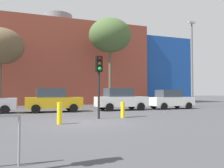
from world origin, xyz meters
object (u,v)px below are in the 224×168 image
object	(u,v)px
parked_car_4	(170,99)
bollard_yellow_1	(60,113)
parked_car_3	(120,99)
street_lamp	(192,59)
bare_tree_1	(1,46)
parked_car_2	(53,100)
bare_tree_0	(110,36)
bollard_yellow_0	(123,110)
traffic_light_island	(99,72)

from	to	relation	value
parked_car_4	bollard_yellow_1	distance (m)	13.24
parked_car_3	street_lamp	bearing A→B (deg)	11.33
bare_tree_1	parked_car_2	bearing A→B (deg)	-55.22
parked_car_4	parked_car_3	bearing A→B (deg)	-180.00
parked_car_2	parked_car_3	size ratio (longest dim) A/B	0.98
parked_car_2	bare_tree_0	bearing A→B (deg)	43.26
parked_car_3	bollard_yellow_0	bearing A→B (deg)	-110.81
parked_car_4	traffic_light_island	world-z (taller)	traffic_light_island
parked_car_4	bare_tree_1	bearing A→B (deg)	157.35
bare_tree_0	bollard_yellow_1	size ratio (longest dim) A/B	9.84
parked_car_2	traffic_light_island	bearing A→B (deg)	-71.50
parked_car_2	bare_tree_0	xyz separation A→B (m)	(6.98, 6.57, 7.09)
traffic_light_island	street_lamp	bearing A→B (deg)	116.66
parked_car_4	bollard_yellow_1	world-z (taller)	parked_car_4
parked_car_3	traffic_light_island	bearing A→B (deg)	-122.30
bare_tree_0	street_lamp	xyz separation A→B (m)	(7.49, -4.79, -2.93)
parked_car_2	bare_tree_0	distance (m)	11.92
parked_car_3	parked_car_4	world-z (taller)	parked_car_3
bare_tree_1	street_lamp	world-z (taller)	street_lamp
parked_car_4	parked_car_2	bearing A→B (deg)	180.00
traffic_light_island	street_lamp	world-z (taller)	street_lamp
bollard_yellow_0	bare_tree_1	bearing A→B (deg)	122.77
bare_tree_0	parked_car_4	bearing A→B (deg)	-61.67
parked_car_4	bare_tree_1	xyz separation A→B (m)	(-14.81, 6.18, 5.06)
bare_tree_0	bollard_yellow_0	distance (m)	14.88
bare_tree_0	bollard_yellow_1	bearing A→B (deg)	-118.12
bollard_yellow_0	parked_car_4	bearing A→B (deg)	38.89
parked_car_3	bare_tree_1	bearing A→B (deg)	147.94
bollard_yellow_0	parked_car_2	bearing A→B (deg)	120.50
parked_car_3	bollard_yellow_1	distance (m)	9.54
traffic_light_island	bollard_yellow_1	size ratio (longest dim) A/B	3.50
parked_car_2	bollard_yellow_0	xyz separation A→B (m)	(3.39, -5.75, -0.44)
parked_car_2	parked_car_4	xyz separation A→B (m)	(10.52, -0.00, -0.04)
parked_car_2	street_lamp	xyz separation A→B (m)	(14.47, 1.78, 4.17)
parked_car_4	bollard_yellow_1	bearing A→B (deg)	-146.16
bare_tree_1	street_lamp	distance (m)	19.29
traffic_light_island	bollard_yellow_0	bearing A→B (deg)	86.20
parked_car_3	parked_car_4	distance (m)	4.95
parked_car_4	street_lamp	bearing A→B (deg)	24.28
parked_car_3	parked_car_4	xyz separation A→B (m)	(4.95, 0.00, -0.06)
traffic_light_island	bollard_yellow_0	xyz separation A→B (m)	(1.46, 0.01, -2.15)
parked_car_3	bollard_yellow_1	size ratio (longest dim) A/B	4.24
parked_car_3	bollard_yellow_1	bearing A→B (deg)	-129.36
bollard_yellow_0	bollard_yellow_1	world-z (taller)	bollard_yellow_1
bollard_yellow_0	street_lamp	size ratio (longest dim) A/B	0.10
parked_car_2	bollard_yellow_1	xyz separation A→B (m)	(-0.47, -7.37, -0.40)
parked_car_3	bare_tree_1	size ratio (longest dim) A/B	0.56
bollard_yellow_1	bare_tree_0	bearing A→B (deg)	61.88
traffic_light_island	bare_tree_0	xyz separation A→B (m)	(5.05, 12.34, 5.38)
parked_car_3	bare_tree_0	size ratio (longest dim) A/B	0.43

